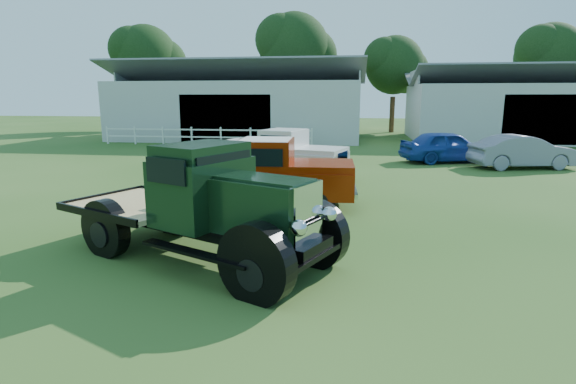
% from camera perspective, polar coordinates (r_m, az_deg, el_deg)
% --- Properties ---
extents(ground, '(120.00, 120.00, 0.00)m').
position_cam_1_polar(ground, '(9.37, -2.29, -7.78)').
color(ground, '#204614').
extents(shed_left, '(18.80, 10.20, 5.60)m').
position_cam_1_polar(shed_left, '(35.72, -5.83, 11.39)').
color(shed_left, '#B4B4B4').
rests_on(shed_left, ground).
extents(shed_right, '(16.80, 9.20, 5.20)m').
position_cam_1_polar(shed_right, '(37.75, 27.84, 9.81)').
color(shed_right, '#B4B4B4').
rests_on(shed_right, ground).
extents(fence_rail, '(14.20, 0.16, 1.20)m').
position_cam_1_polar(fence_rail, '(30.35, -10.35, 6.99)').
color(fence_rail, white).
rests_on(fence_rail, ground).
extents(tree_a, '(6.30, 6.30, 10.50)m').
position_cam_1_polar(tree_a, '(46.10, -17.49, 14.10)').
color(tree_a, black).
rests_on(tree_a, ground).
extents(tree_b, '(6.90, 6.90, 11.50)m').
position_cam_1_polar(tree_b, '(43.11, 0.78, 15.48)').
color(tree_b, black).
rests_on(tree_b, ground).
extents(tree_c, '(5.40, 5.40, 9.00)m').
position_cam_1_polar(tree_c, '(41.82, 13.26, 13.56)').
color(tree_c, black).
rests_on(tree_c, ground).
extents(tree_d, '(6.00, 6.00, 10.00)m').
position_cam_1_polar(tree_d, '(45.73, 30.05, 12.77)').
color(tree_d, black).
rests_on(tree_d, ground).
extents(vintage_flatbed, '(6.25, 4.53, 2.31)m').
position_cam_1_polar(vintage_flatbed, '(8.94, -11.21, -1.28)').
color(vintage_flatbed, black).
rests_on(vintage_flatbed, ground).
extents(red_pickup, '(5.58, 2.36, 2.00)m').
position_cam_1_polar(red_pickup, '(13.15, -3.25, 2.51)').
color(red_pickup, maroon).
rests_on(red_pickup, ground).
extents(white_pickup, '(5.50, 3.38, 1.89)m').
position_cam_1_polar(white_pickup, '(17.60, -0.81, 4.77)').
color(white_pickup, silver).
rests_on(white_pickup, ground).
extents(misc_car_blue, '(4.87, 3.04, 1.55)m').
position_cam_1_polar(misc_car_blue, '(23.42, 19.61, 5.47)').
color(misc_car_blue, '#193B94').
rests_on(misc_car_blue, ground).
extents(misc_car_grey, '(4.74, 2.51, 1.49)m').
position_cam_1_polar(misc_car_grey, '(22.76, 27.64, 4.54)').
color(misc_car_grey, slate).
rests_on(misc_car_grey, ground).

